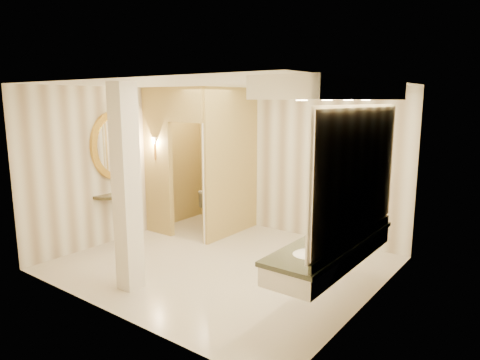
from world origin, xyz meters
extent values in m
plane|color=beige|center=(0.00, 0.00, 0.00)|extent=(4.50, 4.50, 0.00)
plane|color=white|center=(0.00, 0.00, 2.70)|extent=(4.50, 4.50, 0.00)
cube|color=white|center=(0.00, 2.00, 1.35)|extent=(4.50, 0.02, 2.70)
cube|color=white|center=(0.00, -2.00, 1.35)|extent=(4.50, 0.02, 2.70)
cube|color=white|center=(-2.25, 0.00, 1.35)|extent=(0.02, 4.00, 2.70)
cube|color=white|center=(2.25, 0.00, 1.35)|extent=(0.02, 4.00, 2.70)
cube|color=tan|center=(-0.80, 1.25, 1.35)|extent=(0.10, 1.50, 2.70)
cube|color=tan|center=(-1.93, 0.50, 1.35)|extent=(0.65, 0.10, 2.70)
cube|color=tan|center=(-1.20, 0.50, 2.40)|extent=(0.80, 0.10, 0.60)
cube|color=white|center=(-1.01, 0.84, 1.05)|extent=(0.46, 0.71, 2.10)
cylinder|color=#C4883E|center=(-1.93, 0.43, 1.55)|extent=(0.03, 0.03, 0.30)
cone|color=white|center=(-1.93, 0.43, 1.75)|extent=(0.14, 0.14, 0.14)
cube|color=white|center=(1.95, -0.36, 0.73)|extent=(0.60, 2.21, 0.24)
cube|color=black|center=(1.95, -0.36, 0.85)|extent=(0.64, 2.25, 0.05)
cube|color=black|center=(2.23, -0.36, 0.92)|extent=(0.03, 2.21, 0.10)
ellipsoid|color=white|center=(1.95, -0.95, 0.83)|extent=(0.40, 0.44, 0.15)
cylinder|color=#C4883E|center=(2.15, -0.95, 0.96)|extent=(0.03, 0.03, 0.22)
ellipsoid|color=white|center=(1.95, 0.24, 0.83)|extent=(0.40, 0.44, 0.15)
cylinder|color=#C4883E|center=(2.15, 0.24, 0.96)|extent=(0.03, 0.03, 0.22)
cube|color=white|center=(2.23, -0.36, 1.70)|extent=(0.03, 2.21, 1.40)
cube|color=white|center=(1.95, -0.36, 2.59)|extent=(0.75, 2.41, 0.22)
cylinder|color=black|center=(-2.23, -0.25, 0.85)|extent=(0.91, 0.91, 0.05)
cube|color=white|center=(-2.19, -0.25, 0.55)|extent=(0.10, 0.10, 0.60)
cylinder|color=gold|center=(-2.21, -0.25, 1.70)|extent=(0.07, 0.91, 0.91)
cylinder|color=white|center=(-2.17, -0.25, 1.70)|extent=(0.02, 0.72, 0.72)
cube|color=white|center=(-0.45, -1.39, 1.35)|extent=(0.27, 0.27, 2.70)
cube|color=black|center=(-2.00, -0.07, 0.94)|extent=(0.18, 0.18, 0.13)
imported|color=white|center=(-1.31, 1.51, 0.37)|extent=(0.60, 0.81, 0.74)
imported|color=beige|center=(1.95, -0.27, 0.93)|extent=(0.06, 0.06, 0.12)
imported|color=silver|center=(1.92, -0.11, 0.94)|extent=(0.12, 0.12, 0.13)
imported|color=#C6B28C|center=(1.87, -0.10, 0.97)|extent=(0.08, 0.09, 0.20)
camera|label=1|loc=(3.95, -4.83, 2.48)|focal=32.00mm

